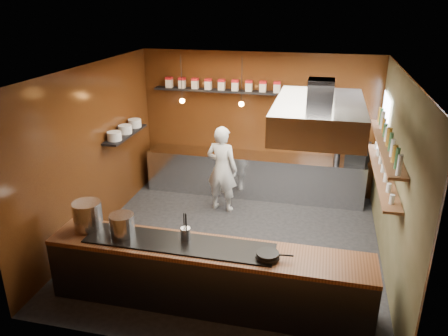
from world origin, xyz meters
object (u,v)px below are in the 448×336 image
(espresso_machine, at_px, (358,153))
(chef, at_px, (222,169))
(extractor_hood, at_px, (319,115))
(stockpot_small, at_px, (122,225))
(stockpot_large, at_px, (88,215))

(espresso_machine, bearing_deg, chef, -142.97)
(extractor_hood, bearing_deg, chef, 136.29)
(stockpot_small, bearing_deg, stockpot_large, 170.31)
(stockpot_small, xyz_separation_m, espresso_machine, (3.31, 3.84, 0.01))
(stockpot_small, bearing_deg, espresso_machine, 49.28)
(stockpot_large, relative_size, chef, 0.23)
(stockpot_large, bearing_deg, stockpot_small, -9.69)
(espresso_machine, bearing_deg, stockpot_small, -113.24)
(extractor_hood, xyz_separation_m, stockpot_small, (-2.51, -1.20, -1.40))
(stockpot_small, height_order, chef, chef)
(extractor_hood, height_order, espresso_machine, extractor_hood)
(chef, bearing_deg, espresso_machine, -149.74)
(extractor_hood, distance_m, espresso_machine, 3.09)
(stockpot_small, xyz_separation_m, chef, (0.71, 2.92, -0.23))
(stockpot_small, distance_m, chef, 3.01)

